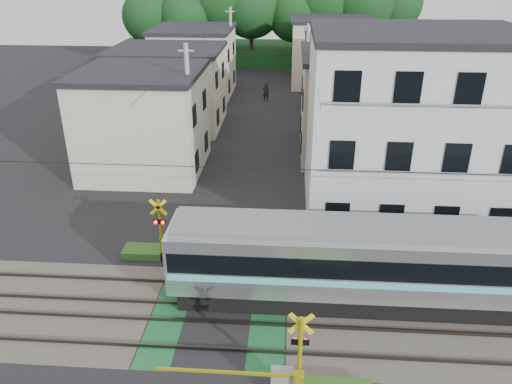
# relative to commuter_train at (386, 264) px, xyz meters

# --- Properties ---
(ground) EXTENTS (120.00, 120.00, 0.00)m
(ground) POSITION_rel_commuter_train_xyz_m (-6.32, -1.20, -1.82)
(ground) COLOR black
(track_bed) EXTENTS (120.00, 120.00, 0.14)m
(track_bed) POSITION_rel_commuter_train_xyz_m (-6.32, -1.20, -1.78)
(track_bed) COLOR #47423A
(track_bed) RESTS_ON ground
(commuter_train) EXTENTS (16.56, 2.62, 3.44)m
(commuter_train) POSITION_rel_commuter_train_xyz_m (0.00, 0.00, 0.00)
(commuter_train) COLOR black
(commuter_train) RESTS_ON ground
(crossing_signal_near) EXTENTS (4.74, 0.65, 3.09)m
(crossing_signal_near) POSITION_rel_commuter_train_xyz_m (-3.74, -4.85, -1.11)
(crossing_signal_near) COLOR #FFED0D
(crossing_signal_near) RESTS_ON ground
(crossing_signal_far) EXTENTS (4.74, 0.65, 3.09)m
(crossing_signal_far) POSITION_rel_commuter_train_xyz_m (-8.91, 2.45, -1.11)
(crossing_signal_far) COLOR #FFED0D
(crossing_signal_far) RESTS_ON ground
(apartment_block) EXTENTS (10.20, 8.36, 9.30)m
(apartment_block) POSITION_rel_commuter_train_xyz_m (2.18, 8.29, 2.84)
(apartment_block) COLOR silver
(apartment_block) RESTS_ON ground
(houses_row) EXTENTS (22.07, 31.35, 6.80)m
(houses_row) POSITION_rel_commuter_train_xyz_m (-6.07, 24.72, 1.43)
(houses_row) COLOR beige
(houses_row) RESTS_ON ground
(tree_hill) EXTENTS (40.00, 12.63, 11.75)m
(tree_hill) POSITION_rel_commuter_train_xyz_m (-4.95, 46.98, 4.01)
(tree_hill) COLOR #143E18
(tree_hill) RESTS_ON ground
(catenary) EXTENTS (60.00, 5.04, 7.00)m
(catenary) POSITION_rel_commuter_train_xyz_m (-0.32, -1.17, 1.88)
(catenary) COLOR #2D2D33
(catenary) RESTS_ON ground
(utility_poles) EXTENTS (7.90, 42.00, 8.00)m
(utility_poles) POSITION_rel_commuter_train_xyz_m (-7.37, 21.81, 2.26)
(utility_poles) COLOR #A5A5A0
(utility_poles) RESTS_ON ground
(pedestrian) EXTENTS (0.69, 0.52, 1.71)m
(pedestrian) POSITION_rel_commuter_train_xyz_m (-6.16, 29.66, -0.96)
(pedestrian) COLOR black
(pedestrian) RESTS_ON ground
(weed_patches) EXTENTS (10.25, 8.80, 0.40)m
(weed_patches) POSITION_rel_commuter_train_xyz_m (-4.57, -1.29, -1.64)
(weed_patches) COLOR #2D5E1E
(weed_patches) RESTS_ON ground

